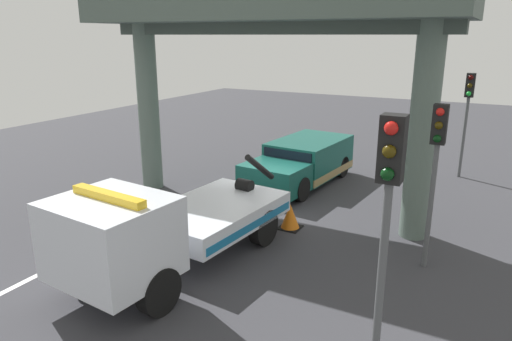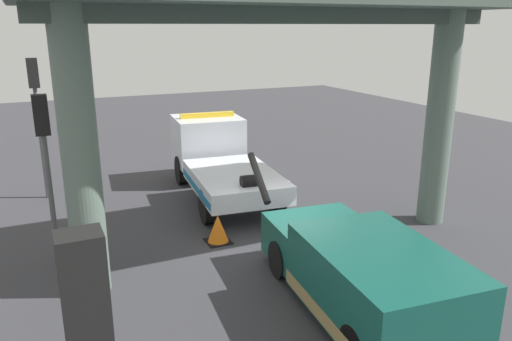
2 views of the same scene
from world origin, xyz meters
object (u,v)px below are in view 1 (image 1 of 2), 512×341
object	(u,v)px
tow_truck_white	(162,228)
towed_van_green	(302,163)
traffic_light_mid	(387,205)
traffic_cone_orange	(290,217)
traffic_light_near	(468,102)
traffic_light_far	(437,151)

from	to	relation	value
tow_truck_white	towed_van_green	distance (m)	8.20
traffic_light_mid	traffic_cone_orange	world-z (taller)	traffic_light_mid
traffic_light_near	tow_truck_white	bearing A→B (deg)	-24.35
traffic_cone_orange	tow_truck_white	bearing A→B (deg)	-20.68
traffic_light_near	traffic_cone_orange	bearing A→B (deg)	-26.11
traffic_light_near	traffic_light_far	size ratio (longest dim) A/B	1.02
tow_truck_white	traffic_light_mid	xyz separation A→B (m)	(1.70, 5.34, 2.06)
tow_truck_white	traffic_light_far	xyz separation A→B (m)	(-3.30, 5.34, 1.71)
traffic_light_far	traffic_light_mid	world-z (taller)	traffic_light_mid
tow_truck_white	traffic_light_near	world-z (taller)	traffic_light_near
tow_truck_white	traffic_light_mid	bearing A→B (deg)	72.33
traffic_light_near	traffic_light_mid	world-z (taller)	traffic_light_mid
towed_van_green	traffic_light_near	bearing A→B (deg)	124.46
towed_van_green	traffic_light_far	size ratio (longest dim) A/B	1.35
tow_truck_white	traffic_light_near	xyz separation A→B (m)	(-11.80, 5.34, 1.77)
traffic_light_near	traffic_light_mid	size ratio (longest dim) A/B	0.91
towed_van_green	traffic_light_near	distance (m)	6.75
traffic_cone_orange	traffic_light_mid	bearing A→B (deg)	34.41
traffic_light_far	traffic_light_mid	xyz separation A→B (m)	(5.00, 0.00, 0.35)
traffic_light_mid	traffic_light_far	bearing A→B (deg)	180.00
tow_truck_white	traffic_cone_orange	bearing A→B (deg)	159.32
tow_truck_white	traffic_light_far	world-z (taller)	traffic_light_far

